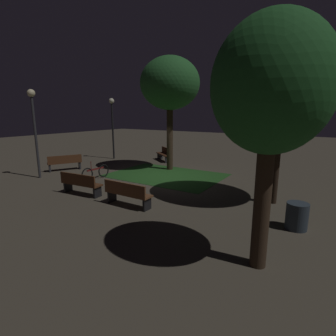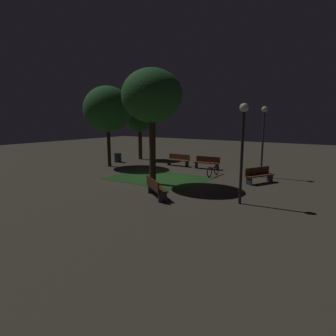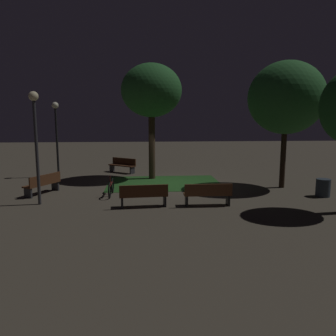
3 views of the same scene
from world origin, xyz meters
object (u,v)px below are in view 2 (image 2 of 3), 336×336
Objects in this scene: bench_front_right at (259,175)px; tree_back_left at (152,96)px; tree_back_right at (140,118)px; lamp_post_path_center at (263,129)px; bench_lawn_edge at (155,187)px; bicycle at (213,170)px; bench_near_trees at (207,162)px; tree_tall_center at (108,109)px; trash_bin at (118,157)px; lamp_post_plaza_west at (243,136)px; bench_front_left at (178,160)px.

bench_front_right is 0.29× the size of tree_back_left.
lamp_post_path_center is at bearing 169.80° from tree_back_right.
bicycle is at bearing -91.34° from bench_lawn_edge.
bench_near_trees is 8.22m from tree_tall_center.
lamp_post_path_center is at bearing -178.10° from trash_bin.
bench_front_right is 0.43× the size of lamp_post_plaza_west.
tree_back_left is 1.04× the size of tree_tall_center.
bench_front_right is 0.31× the size of tree_tall_center.
bicycle is (-3.81, 2.05, -0.14)m from bench_front_left.
tree_tall_center reaches higher than lamp_post_path_center.
bench_lawn_edge is at bearing 60.66° from bench_front_right.
tree_back_left is at bearing 34.98° from bench_front_right.
trash_bin is (11.98, -1.36, -0.10)m from bench_front_right.
tree_tall_center is 12.12m from lamp_post_plaza_west.
tree_back_right is 9.71m from bicycle.
lamp_post_plaza_west reaches higher than bench_front_right.
bench_near_trees is at bearing -10.81° from lamp_post_path_center.
tree_back_right is (7.13, -1.24, 3.15)m from bench_near_trees.
bench_near_trees and bench_front_left have the same top height.
trash_bin is at bearing -63.28° from tree_tall_center.
bicycle is (2.98, -0.47, -0.14)m from bench_front_right.
lamp_post_path_center is at bearing -167.74° from tree_tall_center.
bench_lawn_edge is at bearing 128.82° from tree_back_left.
bench_front_right is 1.08× the size of bicycle.
bench_lawn_edge is 0.41× the size of lamp_post_plaza_west.
tree_back_left is (1.73, -2.16, 4.23)m from bench_lawn_edge.
bicycle is (2.63, 1.29, -2.59)m from lamp_post_path_center.
tree_tall_center reaches higher than lamp_post_plaza_west.
bench_lawn_edge is (-3.67, 8.07, 0.00)m from bench_front_left.
tree_back_left reaches higher than tree_tall_center.
tree_back_right is (4.71, -1.24, 3.15)m from bench_front_left.
tree_tall_center is at bearing -24.73° from tree_back_left.
bench_near_trees is at bearing 180.00° from bench_front_left.
bench_front_left reaches higher than trash_bin.
bicycle reaches higher than bench_front_left.
lamp_post_plaza_west is 13.88m from trash_bin.
bicycle is (3.41, -4.81, -2.53)m from lamp_post_plaza_west.
lamp_post_path_center is at bearing 169.19° from bench_near_trees.
bench_lawn_edge is 0.40× the size of lamp_post_path_center.
tree_back_right is at bearing -83.46° from tree_tall_center.
bench_front_right is (-3.12, -5.55, 0.00)m from bench_lawn_edge.
tree_tall_center is at bearing 36.16° from bench_front_left.
bench_near_trees is 0.37× the size of tree_back_right.
bench_near_trees is 7.89m from tree_back_right.
lamp_post_plaza_west is (-0.78, 6.10, -0.06)m from lamp_post_path_center.
tree_back_right is 14.44m from lamp_post_plaza_west.
bench_near_trees is 5.04m from bench_front_right.
bench_near_trees is at bearing -55.04° from lamp_post_plaza_west.
tree_back_left is at bearing -10.16° from lamp_post_plaza_west.
tree_back_left is at bearing 85.32° from bench_near_trees.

